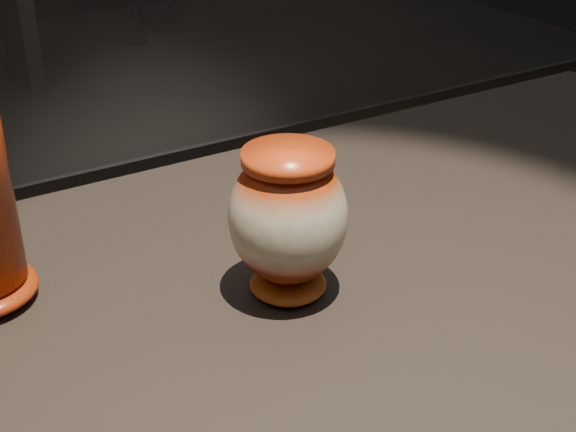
{
  "coord_description": "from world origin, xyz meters",
  "views": [
    {
      "loc": [
        -0.45,
        -0.76,
        1.47
      ],
      "look_at": [
        -0.01,
        -0.03,
        1.01
      ],
      "focal_mm": 50.0,
      "sensor_mm": 36.0,
      "label": 1
    }
  ],
  "objects": [
    {
      "name": "main_vase",
      "position": [
        -0.01,
        -0.03,
        1.01
      ],
      "size": [
        0.18,
        0.18,
        0.19
      ],
      "rotation": [
        0.0,
        0.0,
        0.3
      ],
      "color": "maroon",
      "rests_on": "display_plinth"
    }
  ]
}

